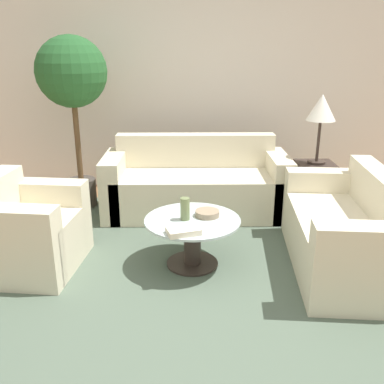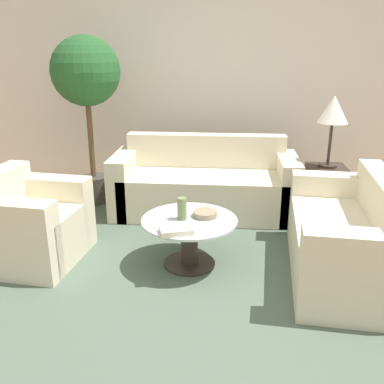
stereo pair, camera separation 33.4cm
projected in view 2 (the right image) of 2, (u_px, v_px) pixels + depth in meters
ground_plane at (184, 323)px, 2.81m from camera, size 14.00×14.00×0.00m
wall_back at (208, 82)px, 5.17m from camera, size 10.00×0.06×2.60m
rug at (189, 264)px, 3.55m from camera, size 3.57×3.29×0.01m
sofa_main at (205, 186)px, 4.60m from camera, size 1.92×0.77×0.80m
armchair at (30, 227)px, 3.55m from camera, size 0.79×0.89×0.77m
loveseat at (350, 241)px, 3.31m from camera, size 0.86×1.52×0.79m
coffee_table at (189, 235)px, 3.47m from camera, size 0.77×0.77×0.41m
side_table at (324, 194)px, 4.37m from camera, size 0.38×0.38×0.57m
table_lamp at (333, 112)px, 4.09m from camera, size 0.29×0.29×0.70m
potted_plant at (86, 81)px, 4.51m from camera, size 0.73×0.73×1.83m
vase at (182, 209)px, 3.39m from camera, size 0.07×0.07×0.18m
bowl at (205, 214)px, 3.46m from camera, size 0.20×0.20×0.05m
book_stack at (176, 231)px, 3.16m from camera, size 0.27×0.22×0.04m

